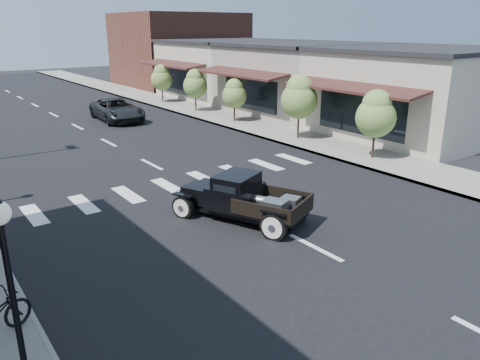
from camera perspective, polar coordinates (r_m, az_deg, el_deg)
ground at (r=15.10m, az=1.06°, el=-4.20°), size 120.00×120.00×0.00m
road at (r=28.03m, az=-17.94°, el=5.51°), size 14.00×80.00×0.02m
road_markings at (r=23.45m, az=-13.94°, el=3.47°), size 12.00×60.00×0.06m
sidewalk_right at (r=31.64m, az=-3.18°, el=7.85°), size 3.00×80.00×0.15m
storefront_near at (r=28.13m, az=21.16°, el=9.86°), size 10.00×9.00×4.50m
storefront_mid at (r=33.82m, az=8.14°, el=12.10°), size 10.00×9.00×4.50m
storefront_far at (r=40.73m, az=-0.93°, el=13.29°), size 10.00×9.00×4.50m
far_building_right at (r=49.36m, az=-7.43°, el=15.46°), size 11.00×10.00×7.00m
lamp_post_a at (r=8.16m, az=-25.96°, el=-12.66°), size 0.36×0.36×3.35m
small_tree_a at (r=21.52m, az=16.14°, el=6.41°), size 1.76×1.76×2.93m
small_tree_b at (r=24.72m, az=7.19°, el=8.71°), size 1.90×1.90×3.16m
small_tree_c at (r=29.17m, az=-0.69°, el=9.64°), size 1.50×1.50×2.50m
small_tree_d at (r=32.99m, az=-5.46°, el=10.78°), size 1.65×1.65×2.75m
small_tree_e at (r=37.34m, az=-9.50°, el=11.47°), size 1.65×1.65×2.74m
hotrod_pickup at (r=14.41m, az=0.25°, el=-2.12°), size 3.60×4.77×1.50m
second_car at (r=31.08m, az=-14.76°, el=8.27°), size 2.61×5.16×1.40m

